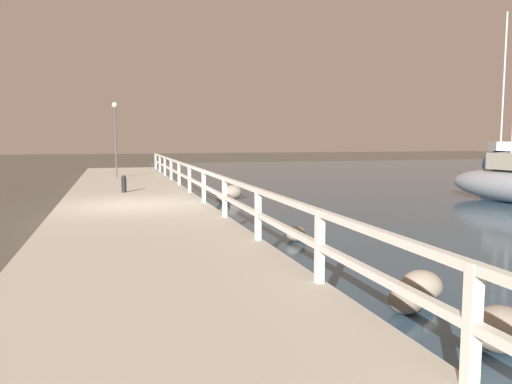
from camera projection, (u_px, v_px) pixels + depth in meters
ground_plane at (135, 218)px, 13.40m from camera, size 120.00×120.00×0.00m
dock_walkway at (134, 211)px, 13.38m from camera, size 3.97×36.00×0.35m
railing at (204, 180)px, 13.81m from camera, size 0.10×32.50×0.91m
boulder_mid_strip at (421, 286)px, 6.50m from camera, size 0.55×0.49×0.41m
boulder_far_strip at (233, 192)px, 17.42m from camera, size 0.68×0.61×0.51m
boulder_upstream at (223, 198)px, 16.36m from camera, size 0.46×0.41×0.35m
boulder_near_dock at (296, 234)px, 10.33m from camera, size 0.42×0.38×0.31m
boulder_downstream at (406, 300)px, 6.04m from camera, size 0.44×0.40×0.33m
boulder_water_edge at (500, 329)px, 4.96m from camera, size 0.61×0.55×0.46m
mooring_bollard at (124, 184)px, 16.44m from camera, size 0.16×0.16×0.57m
dock_lamp at (115, 124)px, 22.62m from camera, size 0.25×0.25×3.41m
sailboat_gray at (510, 183)px, 16.60m from camera, size 1.80×5.02×7.19m
sailboat_blue at (500, 164)px, 24.96m from camera, size 2.70×4.20×8.25m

